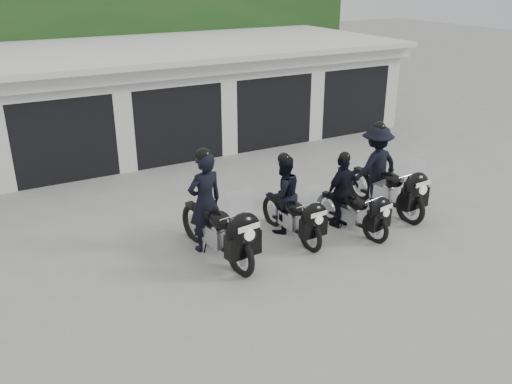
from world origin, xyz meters
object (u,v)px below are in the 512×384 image
police_bike_c (348,197)px  police_bike_b (288,201)px  police_bike_a (215,215)px  police_bike_d (381,172)px

police_bike_c → police_bike_b: bearing=153.4°
police_bike_a → police_bike_b: 1.70m
police_bike_a → police_bike_d: bearing=-4.4°
police_bike_a → police_bike_b: (1.70, 0.10, -0.10)m
police_bike_b → police_bike_c: police_bike_b is taller
police_bike_a → police_bike_c: police_bike_a is taller
police_bike_a → police_bike_d: police_bike_a is taller
police_bike_a → police_bike_d: 4.30m
police_bike_a → police_bike_b: bearing=-4.2°
police_bike_b → police_bike_d: police_bike_d is taller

